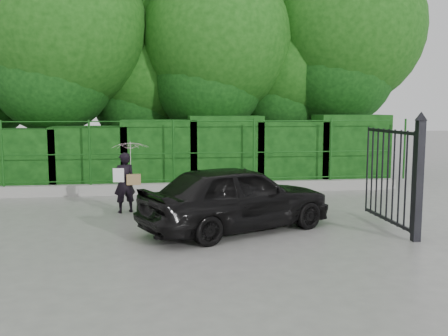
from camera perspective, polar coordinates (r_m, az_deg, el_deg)
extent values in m
plane|color=gray|center=(9.85, -7.15, -7.41)|extent=(80.00, 80.00, 0.00)
cube|color=#9E9E99|center=(14.23, -7.34, -2.35)|extent=(14.00, 0.25, 0.30)
cylinder|color=#154B13|center=(14.69, -24.02, 1.52)|extent=(0.06, 0.06, 1.80)
cylinder|color=#154B13|center=(14.22, -15.09, 1.72)|extent=(0.06, 0.06, 1.80)
cylinder|color=#154B13|center=(14.11, -5.78, 1.89)|extent=(0.06, 0.06, 1.80)
cylinder|color=#154B13|center=(14.37, 3.43, 2.00)|extent=(0.06, 0.06, 1.80)
cylinder|color=#154B13|center=(14.98, 12.10, 2.06)|extent=(0.06, 0.06, 1.80)
cylinder|color=#154B13|center=(15.90, 19.93, 2.07)|extent=(0.06, 0.06, 1.80)
cylinder|color=#154B13|center=(14.19, -7.36, -1.36)|extent=(13.60, 0.03, 0.03)
cylinder|color=#154B13|center=(14.10, -7.41, 1.66)|extent=(13.60, 0.03, 0.03)
cylinder|color=#154B13|center=(14.05, -7.46, 5.32)|extent=(13.60, 0.03, 0.03)
cube|color=black|center=(15.62, -22.25, 0.83)|extent=(2.20, 1.20, 1.82)
cube|color=black|center=(15.24, -14.96, 1.08)|extent=(2.20, 1.20, 1.88)
cube|color=black|center=(15.11, -7.42, 1.56)|extent=(2.20, 1.20, 2.07)
cube|color=black|center=(15.24, 0.12, 1.88)|extent=(2.20, 1.20, 2.18)
cube|color=black|center=(15.65, 7.40, 1.62)|extent=(2.20, 1.20, 2.00)
cube|color=black|center=(16.27, 14.22, 2.03)|extent=(2.20, 1.20, 2.21)
cylinder|color=black|center=(17.00, -17.74, 5.99)|extent=(0.36, 0.36, 4.50)
sphere|color=#14470F|center=(17.19, -18.08, 15.02)|extent=(5.40, 5.40, 5.40)
cylinder|color=black|center=(18.07, -9.09, 4.28)|extent=(0.36, 0.36, 3.25)
sphere|color=#14470F|center=(18.09, -9.21, 10.46)|extent=(3.90, 3.90, 3.90)
cylinder|color=black|center=(17.17, -0.79, 5.90)|extent=(0.36, 0.36, 4.25)
sphere|color=#14470F|center=(17.32, -0.81, 14.37)|extent=(5.10, 5.10, 5.10)
cylinder|color=black|center=(18.33, 6.75, 4.75)|extent=(0.36, 0.36, 3.50)
sphere|color=#14470F|center=(18.38, 6.85, 11.30)|extent=(4.20, 4.20, 4.20)
cylinder|color=black|center=(18.54, 13.13, 6.57)|extent=(0.36, 0.36, 4.75)
sphere|color=#14470F|center=(18.75, 13.37, 15.31)|extent=(5.70, 5.70, 5.70)
cube|color=black|center=(9.65, 21.30, -1.46)|extent=(0.14, 0.14, 2.20)
cone|color=black|center=(9.56, 21.61, 5.55)|extent=(0.22, 0.22, 0.16)
cube|color=black|center=(10.82, 18.13, -5.58)|extent=(0.05, 2.00, 0.06)
cube|color=black|center=(10.59, 18.49, 3.98)|extent=(0.05, 2.00, 0.06)
cylinder|color=black|center=(9.83, 20.73, -1.59)|extent=(0.04, 0.04, 1.90)
cylinder|color=black|center=(10.05, 20.05, -1.38)|extent=(0.04, 0.04, 1.90)
cylinder|color=black|center=(10.27, 19.40, -1.19)|extent=(0.04, 0.04, 1.90)
cylinder|color=black|center=(10.49, 18.79, -1.00)|extent=(0.04, 0.04, 1.90)
cylinder|color=black|center=(10.71, 18.19, -0.82)|extent=(0.04, 0.04, 1.90)
cylinder|color=black|center=(10.93, 17.62, -0.65)|extent=(0.04, 0.04, 1.90)
cylinder|color=black|center=(11.16, 17.08, -0.48)|extent=(0.04, 0.04, 1.90)
cylinder|color=black|center=(11.38, 16.55, -0.32)|extent=(0.04, 0.04, 1.90)
cylinder|color=black|center=(11.61, 16.05, -0.17)|extent=(0.04, 0.04, 1.90)
imported|color=black|center=(11.77, -11.32, -1.65)|extent=(0.60, 0.49, 1.40)
imported|color=white|center=(11.74, -10.64, 1.17)|extent=(0.84, 0.85, 0.77)
cube|color=#967749|center=(11.67, -10.27, -1.30)|extent=(0.32, 0.15, 0.24)
cube|color=white|center=(11.63, -11.97, -0.81)|extent=(0.25, 0.02, 0.32)
imported|color=black|center=(9.87, 1.47, -3.35)|extent=(4.22, 3.07, 1.33)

